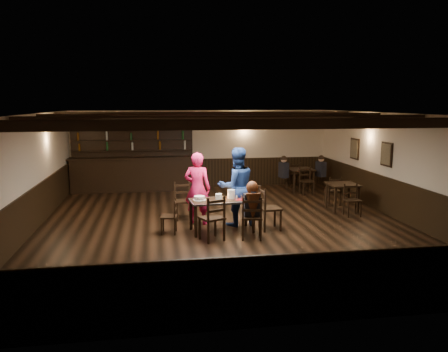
{
  "coord_description": "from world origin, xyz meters",
  "views": [
    {
      "loc": [
        -1.62,
        -10.25,
        2.96
      ],
      "look_at": [
        0.03,
        0.2,
        1.18
      ],
      "focal_mm": 35.0,
      "sensor_mm": 36.0,
      "label": 1
    }
  ],
  "objects": [
    {
      "name": "chair_far_pushed",
      "position": [
        -0.96,
        0.76,
        0.55
      ],
      "size": [
        0.48,
        0.46,
        0.94
      ],
      "color": "black",
      "rests_on": "ground"
    },
    {
      "name": "tea_light",
      "position": [
        -0.08,
        -0.41,
        0.78
      ],
      "size": [
        0.06,
        0.06,
        0.06
      ],
      "color": "#A5A8AD",
      "rests_on": "dining_table"
    },
    {
      "name": "bar_counter",
      "position": [
        -2.39,
        4.72,
        0.73
      ],
      "size": [
        4.27,
        0.7,
        2.2
      ],
      "color": "black",
      "rests_on": "ground"
    },
    {
      "name": "chair_near_right",
      "position": [
        0.41,
        -1.26,
        0.56
      ],
      "size": [
        0.52,
        0.5,
        0.97
      ],
      "color": "black",
      "rests_on": "ground"
    },
    {
      "name": "man_blue",
      "position": [
        0.29,
        -0.06,
        0.95
      ],
      "size": [
        1.02,
        0.84,
        1.9
      ],
      "primitive_type": "imported",
      "rotation": [
        0.0,
        0.0,
        3.28
      ],
      "color": "navy",
      "rests_on": "ground"
    },
    {
      "name": "woman_pink",
      "position": [
        -0.64,
        0.18,
        0.89
      ],
      "size": [
        0.75,
        0.61,
        1.78
      ],
      "primitive_type": "imported",
      "rotation": [
        0.0,
        0.0,
        2.81
      ],
      "color": "#FF2C8E",
      "rests_on": "ground"
    },
    {
      "name": "pepper_shaker",
      "position": [
        0.31,
        -0.57,
        0.8
      ],
      "size": [
        0.04,
        0.04,
        0.1
      ],
      "primitive_type": "cylinder",
      "color": "#A5A8AD",
      "rests_on": "dining_table"
    },
    {
      "name": "chair_end_left",
      "position": [
        -1.3,
        -0.52,
        0.46
      ],
      "size": [
        0.4,
        0.42,
        0.79
      ],
      "color": "black",
      "rests_on": "ground"
    },
    {
      "name": "chair_near_left",
      "position": [
        -0.42,
        -1.25,
        0.58
      ],
      "size": [
        0.6,
        0.59,
        1.0
      ],
      "color": "black",
      "rests_on": "ground"
    },
    {
      "name": "cake",
      "position": [
        -0.66,
        -0.5,
        0.79
      ],
      "size": [
        0.31,
        0.31,
        0.1
      ],
      "color": "white",
      "rests_on": "dining_table"
    },
    {
      "name": "dining_table",
      "position": [
        -0.14,
        -0.54,
        0.66
      ],
      "size": [
        1.53,
        0.87,
        0.75
      ],
      "color": "black",
      "rests_on": "ground"
    },
    {
      "name": "menu_blue",
      "position": [
        0.42,
        -0.34,
        0.75
      ],
      "size": [
        0.32,
        0.26,
        0.0
      ],
      "primitive_type": "cube",
      "rotation": [
        0.0,
        0.0,
        0.28
      ],
      "color": "#0E0F47",
      "rests_on": "dining_table"
    },
    {
      "name": "room_shell",
      "position": [
        0.01,
        0.04,
        1.75
      ],
      "size": [
        9.02,
        10.02,
        2.71
      ],
      "color": "beige",
      "rests_on": "ground"
    },
    {
      "name": "drink_glass",
      "position": [
        0.09,
        -0.45,
        0.81
      ],
      "size": [
        0.08,
        0.08,
        0.12
      ],
      "primitive_type": "cylinder",
      "color": "silver",
      "rests_on": "dining_table"
    },
    {
      "name": "back_table_b",
      "position": [
        3.21,
        3.8,
        0.65
      ],
      "size": [
        0.87,
        0.87,
        0.75
      ],
      "color": "black",
      "rests_on": "ground"
    },
    {
      "name": "plate_stack_b",
      "position": [
        0.1,
        -0.43,
        0.86
      ],
      "size": [
        0.18,
        0.18,
        0.21
      ],
      "primitive_type": "cylinder",
      "color": "white",
      "rests_on": "dining_table"
    },
    {
      "name": "bg_patron_left",
      "position": [
        2.61,
        3.75,
        0.84
      ],
      "size": [
        0.28,
        0.39,
        0.74
      ],
      "color": "black",
      "rests_on": "ground"
    },
    {
      "name": "back_table_a",
      "position": [
        3.47,
        0.94,
        0.65
      ],
      "size": [
        0.81,
        0.81,
        0.75
      ],
      "color": "black",
      "rests_on": "ground"
    },
    {
      "name": "bg_patron_right",
      "position": [
        3.93,
        3.74,
        0.83
      ],
      "size": [
        0.29,
        0.4,
        0.74
      ],
      "color": "black",
      "rests_on": "ground"
    },
    {
      "name": "menu_red",
      "position": [
        0.31,
        -0.59,
        0.75
      ],
      "size": [
        0.29,
        0.21,
        0.0
      ],
      "primitive_type": "cube",
      "rotation": [
        0.0,
        0.0,
        0.05
      ],
      "color": "maroon",
      "rests_on": "dining_table"
    },
    {
      "name": "seated_person",
      "position": [
        0.42,
        -1.2,
        0.85
      ],
      "size": [
        0.35,
        0.53,
        0.85
      ],
      "color": "black",
      "rests_on": "ground"
    },
    {
      "name": "plate_stack_a",
      "position": [
        -0.22,
        -0.55,
        0.82
      ],
      "size": [
        0.15,
        0.15,
        0.14
      ],
      "primitive_type": "cylinder",
      "color": "white",
      "rests_on": "dining_table"
    },
    {
      "name": "chair_end_right",
      "position": [
        0.91,
        -0.57,
        0.6
      ],
      "size": [
        0.48,
        0.51,
        1.02
      ],
      "color": "black",
      "rests_on": "ground"
    },
    {
      "name": "salt_shaker",
      "position": [
        0.2,
        -0.58,
        0.8
      ],
      "size": [
        0.04,
        0.04,
        0.09
      ],
      "primitive_type": "cylinder",
      "color": "silver",
      "rests_on": "dining_table"
    },
    {
      "name": "ground",
      "position": [
        0.0,
        0.0,
        0.0
      ],
      "size": [
        10.0,
        10.0,
        0.0
      ],
      "primitive_type": "plane",
      "color": "black",
      "rests_on": "ground"
    }
  ]
}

